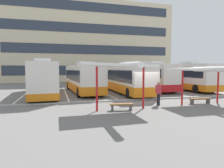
{
  "coord_description": "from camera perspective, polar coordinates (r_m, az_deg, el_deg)",
  "views": [
    {
      "loc": [
        -7.43,
        -15.57,
        2.74
      ],
      "look_at": [
        -2.39,
        2.57,
        1.32
      ],
      "focal_mm": 32.18,
      "sensor_mm": 36.0,
      "label": 1
    }
  ],
  "objects": [
    {
      "name": "lane_stripe_2",
      "position": [
        24.03,
        -2.74,
        -2.24
      ],
      "size": [
        0.16,
        14.0,
        0.01
      ],
      "primitive_type": "cube",
      "color": "white",
      "rests_on": "ground"
    },
    {
      "name": "lane_stripe_5",
      "position": [
        29.66,
        22.35,
        -1.31
      ],
      "size": [
        0.16,
        14.0,
        0.01
      ],
      "primitive_type": "cube",
      "color": "white",
      "rests_on": "ground"
    },
    {
      "name": "platform_kerb",
      "position": [
        17.97,
        9.11,
        -4.33
      ],
      "size": [
        44.0,
        0.24,
        0.12
      ],
      "primitive_type": "cube",
      "color": "#ADADA8",
      "rests_on": "ground"
    },
    {
      "name": "coach_bus_2",
      "position": [
        23.09,
        3.55,
        1.48
      ],
      "size": [
        2.54,
        12.08,
        3.51
      ],
      "color": "silver",
      "rests_on": "ground"
    },
    {
      "name": "bench_1",
      "position": [
        17.3,
        23.74,
        -4.04
      ],
      "size": [
        1.77,
        0.48,
        0.45
      ],
      "color": "brown",
      "rests_on": "ground"
    },
    {
      "name": "waiting_passenger_0",
      "position": [
        15.53,
        13.09,
        -2.14
      ],
      "size": [
        0.28,
        0.53,
        1.76
      ],
      "color": "black",
      "rests_on": "ground"
    },
    {
      "name": "lane_stripe_3",
      "position": [
        25.32,
        6.79,
        -1.93
      ],
      "size": [
        0.16,
        14.0,
        0.01
      ],
      "primitive_type": "cube",
      "color": "white",
      "rests_on": "ground"
    },
    {
      "name": "coach_bus_3",
      "position": [
        27.23,
        9.79,
        2.05
      ],
      "size": [
        3.27,
        11.91,
        3.66
      ],
      "color": "silver",
      "rests_on": "ground"
    },
    {
      "name": "lane_stripe_0",
      "position": [
        23.67,
        -23.51,
        -2.69
      ],
      "size": [
        0.16,
        14.0,
        0.01
      ],
      "primitive_type": "cube",
      "color": "white",
      "rests_on": "ground"
    },
    {
      "name": "coach_bus_1",
      "position": [
        23.68,
        -8.38,
        1.51
      ],
      "size": [
        3.31,
        11.39,
        3.5
      ],
      "color": "silver",
      "rests_on": "ground"
    },
    {
      "name": "bench_0",
      "position": [
        13.37,
        2.71,
        -6.08
      ],
      "size": [
        1.58,
        0.62,
        0.45
      ],
      "color": "brown",
      "rests_on": "ground"
    },
    {
      "name": "coach_bus_4",
      "position": [
        28.36,
        19.35,
        1.99
      ],
      "size": [
        2.74,
        11.44,
        3.68
      ],
      "color": "silver",
      "rests_on": "ground"
    },
    {
      "name": "terminal_building",
      "position": [
        51.41,
        -7.23,
        11.13
      ],
      "size": [
        38.11,
        15.74,
        20.5
      ],
      "color": "beige",
      "rests_on": "ground"
    },
    {
      "name": "waiting_shelter_0",
      "position": [
        13.04,
        2.92,
        4.99
      ],
      "size": [
        4.25,
        4.54,
        3.13
      ],
      "color": "red",
      "rests_on": "ground"
    },
    {
      "name": "lane_stripe_4",
      "position": [
        27.24,
        15.19,
        -1.61
      ],
      "size": [
        0.16,
        14.0,
        0.01
      ],
      "primitive_type": "cube",
      "color": "white",
      "rests_on": "ground"
    },
    {
      "name": "coach_bus_0",
      "position": [
        22.1,
        -19.02,
        1.49
      ],
      "size": [
        3.15,
        12.33,
        3.69
      ],
      "color": "silver",
      "rests_on": "ground"
    },
    {
      "name": "waiting_shelter_1",
      "position": [
        16.91,
        24.59,
        3.75
      ],
      "size": [
        4.3,
        4.91,
        2.9
      ],
      "color": "red",
      "rests_on": "ground"
    },
    {
      "name": "lane_stripe_1",
      "position": [
        23.46,
        -13.05,
        -2.5
      ],
      "size": [
        0.16,
        14.0,
        0.01
      ],
      "primitive_type": "cube",
      "color": "white",
      "rests_on": "ground"
    },
    {
      "name": "ground_plane",
      "position": [
        17.47,
        9.89,
        -4.78
      ],
      "size": [
        160.0,
        160.0,
        0.0
      ],
      "primitive_type": "plane",
      "color": "slate"
    }
  ]
}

